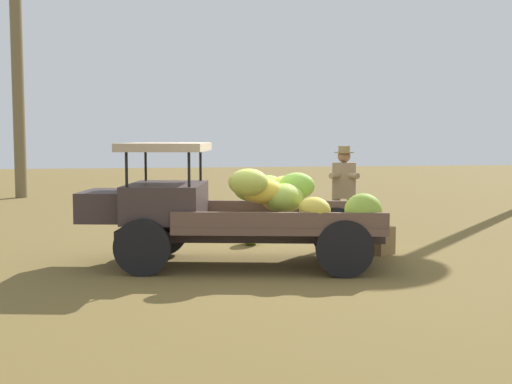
# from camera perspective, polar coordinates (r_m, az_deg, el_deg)

# --- Properties ---
(ground_plane) EXTENTS (60.00, 60.00, 0.00)m
(ground_plane) POSITION_cam_1_polar(r_m,az_deg,el_deg) (9.86, 0.11, -6.44)
(ground_plane) COLOR brown
(truck) EXTENTS (4.64, 2.46, 1.84)m
(truck) POSITION_cam_1_polar(r_m,az_deg,el_deg) (9.72, -2.88, -1.27)
(truck) COLOR #3C2E2E
(truck) RESTS_ON ground
(farmer) EXTENTS (0.54, 0.50, 1.77)m
(farmer) POSITION_cam_1_polar(r_m,az_deg,el_deg) (11.38, 7.69, 0.18)
(farmer) COLOR #AEA9A3
(farmer) RESTS_ON ground
(wooden_crate) EXTENTS (0.61, 0.66, 0.45)m
(wooden_crate) POSITION_cam_1_polar(r_m,az_deg,el_deg) (10.99, 10.41, -4.13)
(wooden_crate) COLOR olive
(wooden_crate) RESTS_ON ground
(loose_banana_bunch) EXTENTS (0.55, 0.67, 0.40)m
(loose_banana_bunch) POSITION_cam_1_polar(r_m,az_deg,el_deg) (11.67, -0.45, -3.68)
(loose_banana_bunch) COLOR #80C234
(loose_banana_bunch) RESTS_ON ground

